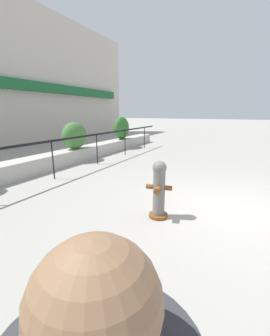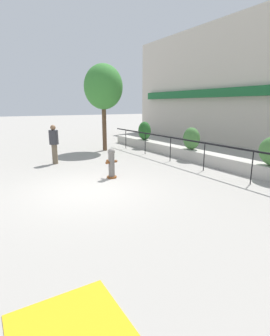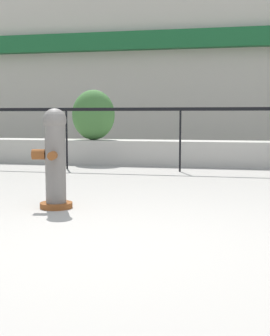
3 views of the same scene
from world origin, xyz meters
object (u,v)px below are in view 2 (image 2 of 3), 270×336
at_px(fire_hydrant, 111,163).
at_px(street_tree, 103,87).
at_px(hedge_bush_1, 191,138).
at_px(pedestrian, 54,142).
at_px(hedge_bush_0, 145,131).

distance_m(fire_hydrant, street_tree, 6.67).
bearing_deg(hedge_bush_1, street_tree, -151.40).
xyz_separation_m(hedge_bush_1, fire_hydrant, (1.01, -4.72, -0.47)).
distance_m(fire_hydrant, pedestrian, 3.63).
bearing_deg(hedge_bush_0, hedge_bush_1, 0.00).
relative_size(hedge_bush_1, street_tree, 0.22).
bearing_deg(hedge_bush_1, fire_hydrant, -77.96).
relative_size(fire_hydrant, street_tree, 0.23).
distance_m(hedge_bush_0, pedestrian, 6.11).
relative_size(hedge_bush_0, hedge_bush_1, 1.05).
distance_m(hedge_bush_0, hedge_bush_1, 4.11).
height_order(street_tree, pedestrian, street_tree).
bearing_deg(hedge_bush_1, pedestrian, -112.33).
bearing_deg(pedestrian, street_tree, 121.91).
relative_size(street_tree, pedestrian, 2.75).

